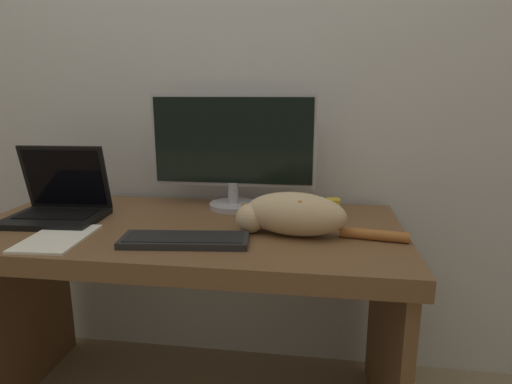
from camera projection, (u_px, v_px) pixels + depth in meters
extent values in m
cube|color=silver|center=(212.00, 54.00, 1.70)|extent=(6.40, 0.06, 2.60)
cube|color=brown|center=(187.00, 233.00, 1.44)|extent=(1.43, 0.70, 0.06)
cube|color=brown|center=(17.00, 315.00, 1.62)|extent=(0.04, 0.64, 0.66)
cube|color=brown|center=(386.00, 344.00, 1.43)|extent=(0.04, 0.64, 0.66)
cylinder|color=#B2B2B7|center=(233.00, 205.00, 1.64)|extent=(0.18, 0.18, 0.02)
cylinder|color=#B2B2B7|center=(233.00, 193.00, 1.63)|extent=(0.04, 0.04, 0.08)
cube|color=#B2B2B7|center=(233.00, 141.00, 1.59)|extent=(0.62, 0.02, 0.34)
cube|color=black|center=(232.00, 141.00, 1.58)|extent=(0.59, 0.01, 0.32)
cube|color=black|center=(55.00, 218.00, 1.47)|extent=(0.32, 0.26, 0.02)
cube|color=black|center=(57.00, 214.00, 1.48)|extent=(0.26, 0.15, 0.00)
cube|color=black|center=(65.00, 177.00, 1.53)|extent=(0.31, 0.08, 0.23)
cube|color=black|center=(65.00, 178.00, 1.53)|extent=(0.28, 0.07, 0.20)
cube|color=black|center=(185.00, 240.00, 1.25)|extent=(0.38, 0.17, 0.02)
cube|color=black|center=(185.00, 237.00, 1.25)|extent=(0.35, 0.14, 0.00)
ellipsoid|color=#D1B284|center=(295.00, 214.00, 1.32)|extent=(0.34, 0.19, 0.14)
ellipsoid|color=#AD662D|center=(300.00, 203.00, 1.30)|extent=(0.16, 0.13, 0.05)
sphere|color=#D1B284|center=(250.00, 218.00, 1.34)|extent=(0.09, 0.09, 0.09)
cone|color=#AD662D|center=(244.00, 206.00, 1.34)|extent=(0.03, 0.03, 0.03)
cone|color=#AD662D|center=(256.00, 207.00, 1.33)|extent=(0.03, 0.03, 0.03)
cylinder|color=#AD662D|center=(374.00, 235.00, 1.28)|extent=(0.21, 0.06, 0.03)
cube|color=white|center=(57.00, 238.00, 1.29)|extent=(0.19, 0.27, 0.01)
cube|color=gold|center=(333.00, 205.00, 1.59)|extent=(0.05, 0.05, 0.05)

